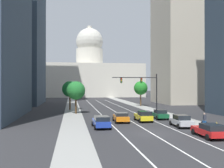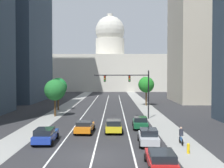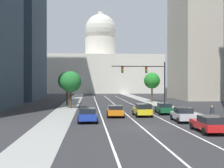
{
  "view_description": "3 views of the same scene",
  "coord_description": "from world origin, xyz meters",
  "px_view_note": "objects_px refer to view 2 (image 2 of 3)",
  "views": [
    {
      "loc": [
        -8.74,
        -29.03,
        5.26
      ],
      "look_at": [
        -1.94,
        16.55,
        5.52
      ],
      "focal_mm": 43.79,
      "sensor_mm": 36.0,
      "label": 1
    },
    {
      "loc": [
        1.71,
        -23.19,
        6.74
      ],
      "look_at": [
        1.4,
        26.33,
        5.19
      ],
      "focal_mm": 45.2,
      "sensor_mm": 36.0,
      "label": 2
    },
    {
      "loc": [
        -4.9,
        -28.52,
        4.14
      ],
      "look_at": [
        -0.72,
        28.1,
        3.93
      ],
      "focal_mm": 50.16,
      "sensor_mm": 36.0,
      "label": 3
    }
  ],
  "objects_px": {
    "car_red": "(161,159)",
    "street_tree_near_left": "(58,87)",
    "fire_hydrant": "(188,148)",
    "street_tree_mid_left": "(55,90)",
    "cyclist": "(181,136)",
    "car_silver": "(148,136)",
    "street_tree_near_right": "(146,85)",
    "car_orange": "(85,127)",
    "traffic_signal_mast": "(132,85)",
    "capitol_building": "(110,68)",
    "car_yellow": "(114,126)",
    "car_blue": "(45,135)",
    "car_green": "(140,122)"
  },
  "relations": [
    {
      "from": "car_yellow",
      "to": "car_silver",
      "type": "xyz_separation_m",
      "value": [
        3.39,
        -5.69,
        -0.02
      ]
    },
    {
      "from": "car_yellow",
      "to": "street_tree_near_right",
      "type": "distance_m",
      "value": 30.67
    },
    {
      "from": "car_blue",
      "to": "street_tree_near_right",
      "type": "height_order",
      "value": "street_tree_near_right"
    },
    {
      "from": "car_blue",
      "to": "cyclist",
      "type": "bearing_deg",
      "value": -93.97
    },
    {
      "from": "capitol_building",
      "to": "street_tree_near_left",
      "type": "distance_m",
      "value": 73.71
    },
    {
      "from": "car_green",
      "to": "cyclist",
      "type": "xyz_separation_m",
      "value": [
        3.17,
        -8.42,
        0.1
      ]
    },
    {
      "from": "car_orange",
      "to": "street_tree_near_right",
      "type": "relative_size",
      "value": 0.7
    },
    {
      "from": "car_blue",
      "to": "car_yellow",
      "type": "relative_size",
      "value": 1.08
    },
    {
      "from": "car_orange",
      "to": "street_tree_near_right",
      "type": "height_order",
      "value": "street_tree_near_right"
    },
    {
      "from": "capitol_building",
      "to": "street_tree_near_right",
      "type": "height_order",
      "value": "capitol_building"
    },
    {
      "from": "capitol_building",
      "to": "traffic_signal_mast",
      "type": "xyz_separation_m",
      "value": [
        4.5,
        -83.65,
        -4.81
      ]
    },
    {
      "from": "car_red",
      "to": "street_tree_near_left",
      "type": "bearing_deg",
      "value": 23.59
    },
    {
      "from": "car_silver",
      "to": "street_tree_near_right",
      "type": "distance_m",
      "value": 35.67
    },
    {
      "from": "car_silver",
      "to": "cyclist",
      "type": "xyz_separation_m",
      "value": [
        3.17,
        0.01,
        0.07
      ]
    },
    {
      "from": "traffic_signal_mast",
      "to": "street_tree_near_right",
      "type": "height_order",
      "value": "traffic_signal_mast"
    },
    {
      "from": "car_yellow",
      "to": "car_silver",
      "type": "bearing_deg",
      "value": -149.25
    },
    {
      "from": "street_tree_mid_left",
      "to": "traffic_signal_mast",
      "type": "bearing_deg",
      "value": -10.81
    },
    {
      "from": "car_yellow",
      "to": "car_red",
      "type": "bearing_deg",
      "value": -165.35
    },
    {
      "from": "car_blue",
      "to": "cyclist",
      "type": "relative_size",
      "value": 2.71
    },
    {
      "from": "street_tree_near_left",
      "to": "street_tree_mid_left",
      "type": "relative_size",
      "value": 1.02
    },
    {
      "from": "traffic_signal_mast",
      "to": "street_tree_near_left",
      "type": "xyz_separation_m",
      "value": [
        -13.54,
        10.71,
        -0.77
      ]
    },
    {
      "from": "car_orange",
      "to": "street_tree_mid_left",
      "type": "height_order",
      "value": "street_tree_mid_left"
    },
    {
      "from": "traffic_signal_mast",
      "to": "car_orange",
      "type": "bearing_deg",
      "value": -119.92
    },
    {
      "from": "street_tree_near_right",
      "to": "car_yellow",
      "type": "bearing_deg",
      "value": -103.71
    },
    {
      "from": "car_silver",
      "to": "fire_hydrant",
      "type": "xyz_separation_m",
      "value": [
        3.03,
        -3.17,
        -0.32
      ]
    },
    {
      "from": "traffic_signal_mast",
      "to": "fire_hydrant",
      "type": "relative_size",
      "value": 9.38
    },
    {
      "from": "street_tree_near_right",
      "to": "fire_hydrant",
      "type": "bearing_deg",
      "value": -91.18
    },
    {
      "from": "car_blue",
      "to": "traffic_signal_mast",
      "type": "height_order",
      "value": "traffic_signal_mast"
    },
    {
      "from": "car_red",
      "to": "cyclist",
      "type": "xyz_separation_m",
      "value": [
        3.17,
        7.25,
        0.1
      ]
    },
    {
      "from": "car_silver",
      "to": "cyclist",
      "type": "relative_size",
      "value": 2.57
    },
    {
      "from": "car_green",
      "to": "cyclist",
      "type": "bearing_deg",
      "value": -156.74
    },
    {
      "from": "street_tree_near_left",
      "to": "capitol_building",
      "type": "bearing_deg",
      "value": 82.94
    },
    {
      "from": "capitol_building",
      "to": "street_tree_mid_left",
      "type": "xyz_separation_m",
      "value": [
        -7.89,
        -81.28,
        -5.75
      ]
    },
    {
      "from": "traffic_signal_mast",
      "to": "street_tree_near_right",
      "type": "bearing_deg",
      "value": 76.92
    },
    {
      "from": "traffic_signal_mast",
      "to": "fire_hydrant",
      "type": "xyz_separation_m",
      "value": [
        3.62,
        -19.45,
        -4.79
      ]
    },
    {
      "from": "car_blue",
      "to": "cyclist",
      "type": "height_order",
      "value": "cyclist"
    },
    {
      "from": "street_tree_near_left",
      "to": "fire_hydrant",
      "type": "bearing_deg",
      "value": -60.38
    },
    {
      "from": "car_silver",
      "to": "street_tree_mid_left",
      "type": "xyz_separation_m",
      "value": [
        -12.98,
        18.65,
        3.53
      ]
    },
    {
      "from": "traffic_signal_mast",
      "to": "car_silver",
      "type": "bearing_deg",
      "value": -87.95
    },
    {
      "from": "capitol_building",
      "to": "car_yellow",
      "type": "xyz_separation_m",
      "value": [
        1.7,
        -94.25,
        -9.26
      ]
    },
    {
      "from": "car_silver",
      "to": "street_tree_near_left",
      "type": "xyz_separation_m",
      "value": [
        -14.12,
        27.0,
        3.7
      ]
    },
    {
      "from": "street_tree_near_left",
      "to": "street_tree_mid_left",
      "type": "bearing_deg",
      "value": -82.22
    },
    {
      "from": "car_yellow",
      "to": "car_silver",
      "type": "height_order",
      "value": "car_yellow"
    },
    {
      "from": "cyclist",
      "to": "car_silver",
      "type": "bearing_deg",
      "value": 91.06
    },
    {
      "from": "street_tree_mid_left",
      "to": "car_blue",
      "type": "bearing_deg",
      "value": -81.15
    },
    {
      "from": "car_red",
      "to": "car_silver",
      "type": "bearing_deg",
      "value": 1.16
    },
    {
      "from": "car_yellow",
      "to": "cyclist",
      "type": "bearing_deg",
      "value": -130.92
    },
    {
      "from": "fire_hydrant",
      "to": "street_tree_mid_left",
      "type": "bearing_deg",
      "value": 126.27
    },
    {
      "from": "capitol_building",
      "to": "street_tree_near_right",
      "type": "relative_size",
      "value": 7.66
    },
    {
      "from": "car_yellow",
      "to": "car_red",
      "type": "xyz_separation_m",
      "value": [
        3.39,
        -12.93,
        -0.05
      ]
    }
  ]
}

